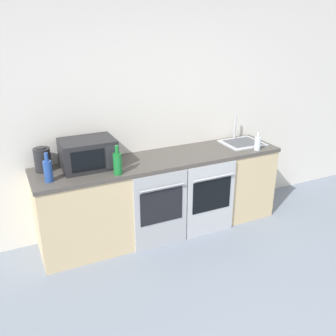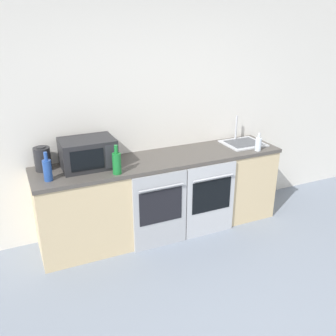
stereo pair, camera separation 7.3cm
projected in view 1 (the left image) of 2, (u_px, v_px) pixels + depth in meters
wall_back at (150, 114)px, 4.17m from camera, size 10.00×0.06×2.60m
counter_back at (162, 194)px, 4.22m from camera, size 2.75×0.63×0.89m
oven_left at (161, 211)px, 3.90m from camera, size 0.59×0.06×0.85m
oven_right at (211, 200)px, 4.14m from camera, size 0.59×0.06×0.85m
microwave at (88, 154)px, 3.73m from camera, size 0.53×0.39×0.30m
bottle_blue at (48, 170)px, 3.43m from camera, size 0.08×0.08×0.28m
bottle_green at (118, 163)px, 3.59m from camera, size 0.08×0.08×0.29m
bottle_clear at (258, 143)px, 4.26m from camera, size 0.07×0.07×0.21m
kettle at (43, 160)px, 3.66m from camera, size 0.16×0.16×0.25m
sink at (242, 142)px, 4.50m from camera, size 0.46×0.41×0.31m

